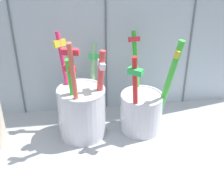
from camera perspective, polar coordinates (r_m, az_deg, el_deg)
The scene contains 4 objects.
counter_slab at distance 49.76cm, azimuth 0.42°, elevation -10.92°, with size 64.00×22.00×2.00cm, color #9EA3A8.
tile_wall_back at distance 51.55cm, azimuth -1.44°, elevation 17.08°, with size 64.00×2.20×45.00cm.
toothbrush_cup_left at distance 48.23cm, azimuth -6.02°, elevation -3.85°, with size 8.23×11.10×17.99cm.
toothbrush_cup_right at distance 49.76cm, azimuth 6.01°, elevation -3.86°, with size 9.40×11.45×16.98cm.
Camera 1 is at (-5.51, -38.32, 32.26)cm, focal length 45.84 mm.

